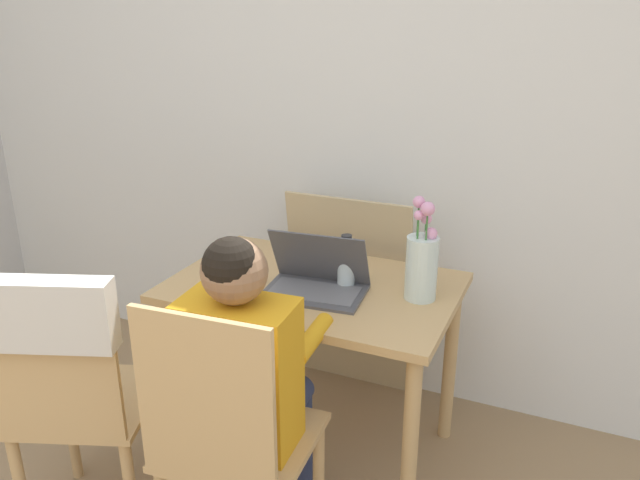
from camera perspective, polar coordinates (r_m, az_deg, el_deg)
wall_back at (r=2.56m, az=6.52°, el=12.05°), size 6.40×0.05×2.50m
dining_table at (r=2.26m, az=-0.58°, el=-6.41°), size 1.00×0.65×0.70m
chair_occupied at (r=1.82m, az=-8.15°, el=-18.17°), size 0.43×0.43×0.94m
chair_spare at (r=1.98m, az=-22.33°, el=-10.95°), size 0.52×0.54×0.95m
person_seated at (r=1.80m, az=-6.65°, el=-11.25°), size 0.35×0.44×1.08m
laptop at (r=2.14m, az=-0.33°, el=-3.49°), size 0.36×0.26×0.21m
flower_vase at (r=2.08m, az=9.30°, el=-2.02°), size 0.11×0.11×0.35m
water_bottle at (r=2.16m, az=2.41°, el=-2.07°), size 0.06×0.06×0.19m
cardboard_panel at (r=2.71m, az=2.79°, el=-5.06°), size 0.54×0.14×0.90m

